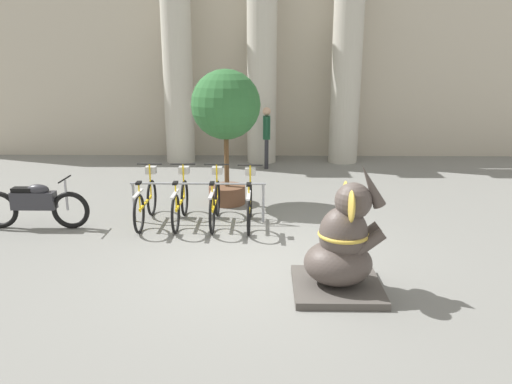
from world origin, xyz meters
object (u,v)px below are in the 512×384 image
object	(u,v)px
bicycle_3	(250,203)
person_pedestrian	(267,132)
motorcycle	(35,204)
potted_tree	(226,112)
bicycle_0	(146,202)
bicycle_2	(215,202)
bicycle_1	(180,202)
elephant_statue	(342,248)

from	to	relation	value
bicycle_3	person_pedestrian	size ratio (longest dim) A/B	1.02
motorcycle	person_pedestrian	bearing A→B (deg)	50.68
potted_tree	bicycle_0	bearing A→B (deg)	-136.78
potted_tree	bicycle_2	bearing A→B (deg)	-95.28
bicycle_0	bicycle_2	world-z (taller)	same
bicycle_2	potted_tree	bearing A→B (deg)	84.72
bicycle_1	elephant_statue	size ratio (longest dim) A/B	0.99
elephant_statue	motorcycle	bearing A→B (deg)	155.04
bicycle_1	motorcycle	distance (m)	2.62
bicycle_3	elephant_statue	world-z (taller)	elephant_statue
potted_tree	bicycle_1	bearing A→B (deg)	-120.10
motorcycle	potted_tree	distance (m)	4.04
bicycle_2	potted_tree	size ratio (longest dim) A/B	0.62
bicycle_3	potted_tree	size ratio (longest dim) A/B	0.62
bicycle_0	elephant_statue	bearing A→B (deg)	-40.21
potted_tree	bicycle_3	bearing A→B (deg)	-69.60
bicycle_1	person_pedestrian	world-z (taller)	person_pedestrian
bicycle_0	bicycle_3	size ratio (longest dim) A/B	1.00
bicycle_3	motorcycle	size ratio (longest dim) A/B	0.87
bicycle_0	bicycle_3	world-z (taller)	same
bicycle_2	bicycle_0	bearing A→B (deg)	179.57
elephant_statue	potted_tree	xyz separation A→B (m)	(-1.83, 4.08, 1.35)
bicycle_2	motorcycle	xyz separation A→B (m)	(-3.24, -0.32, 0.04)
bicycle_0	elephant_statue	distance (m)	4.26
bicycle_2	bicycle_3	distance (m)	0.65
bicycle_3	motorcycle	xyz separation A→B (m)	(-3.89, -0.25, 0.04)
bicycle_2	potted_tree	distance (m)	2.04
elephant_statue	person_pedestrian	xyz separation A→B (m)	(-0.98, 7.56, 0.42)
bicycle_2	person_pedestrian	distance (m)	4.96
bicycle_0	person_pedestrian	size ratio (longest dim) A/B	1.02
bicycle_1	motorcycle	xyz separation A→B (m)	(-2.59, -0.33, 0.04)
bicycle_0	person_pedestrian	bearing A→B (deg)	64.79
elephant_statue	potted_tree	size ratio (longest dim) A/B	0.63
elephant_statue	person_pedestrian	world-z (taller)	elephant_statue
bicycle_2	elephant_statue	xyz separation A→B (m)	(1.95, -2.74, 0.18)
bicycle_3	elephant_statue	size ratio (longest dim) A/B	0.99
bicycle_0	potted_tree	world-z (taller)	potted_tree
bicycle_0	bicycle_1	xyz separation A→B (m)	(0.65, 0.00, 0.00)
bicycle_1	person_pedestrian	distance (m)	5.12
bicycle_1	bicycle_2	world-z (taller)	same
bicycle_3	bicycle_0	bearing A→B (deg)	177.84
bicycle_0	bicycle_2	xyz separation A→B (m)	(1.30, -0.01, 0.00)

